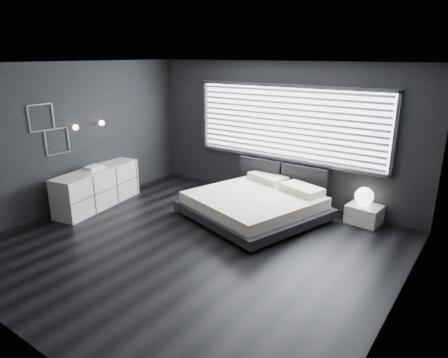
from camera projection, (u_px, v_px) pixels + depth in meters
The scene contains 12 objects.
room at pixel (191, 161), 5.95m from camera, with size 6.04×6.00×2.80m.
window at pixel (287, 124), 7.87m from camera, with size 4.14×0.09×1.52m.
headboard at pixel (282, 174), 8.15m from camera, with size 1.96×0.16×0.52m.
sconce_near at pixel (76, 127), 7.53m from camera, with size 0.18×0.11×0.11m.
sconce_far at pixel (102, 123), 8.00m from camera, with size 0.18×0.11×0.11m.
wall_art_upper at pixel (41, 118), 7.04m from camera, with size 0.01×0.48×0.48m.
wall_art_lower at pixel (57, 141), 7.38m from camera, with size 0.01×0.48×0.48m.
bed at pixel (255, 203), 7.42m from camera, with size 2.74×2.67×0.58m.
nightstand at pixel (364, 214), 7.19m from camera, with size 0.57×0.47×0.33m, color silver.
orb_lamp at pixel (364, 196), 7.14m from camera, with size 0.33×0.33×0.33m, color white.
dresser at pixel (98, 187), 7.94m from camera, with size 0.86×1.98×0.77m.
book_stack at pixel (94, 168), 7.79m from camera, with size 0.28×0.36×0.07m.
Camera 1 is at (3.76, -4.39, 2.94)m, focal length 32.00 mm.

